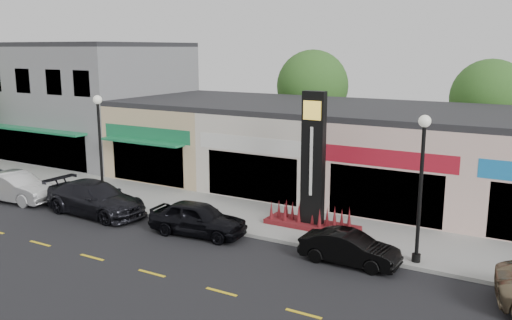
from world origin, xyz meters
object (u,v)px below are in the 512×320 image
object	(u,v)px
pylon_sign	(313,180)
car_dark_sedan	(95,198)
lamp_west_near	(100,138)
car_white_van	(15,187)
lamp_east_near	(421,174)
car_black_conv	(350,248)
car_black_sedan	(198,218)

from	to	relation	value
pylon_sign	car_dark_sedan	xyz separation A→B (m)	(-10.03, -3.13, -1.48)
lamp_west_near	car_white_van	distance (m)	5.52
lamp_east_near	car_black_conv	distance (m)	3.77
lamp_east_near	car_black_conv	world-z (taller)	lamp_east_near
car_white_van	car_dark_sedan	world-z (taller)	car_dark_sedan
lamp_west_near	car_dark_sedan	distance (m)	3.19
car_white_van	car_black_sedan	distance (m)	11.42
lamp_west_near	pylon_sign	world-z (taller)	pylon_sign
car_black_conv	car_white_van	bearing A→B (deg)	92.88
pylon_sign	car_black_sedan	size ratio (longest dim) A/B	1.39
lamp_west_near	lamp_east_near	world-z (taller)	same
car_white_van	car_black_sedan	xyz separation A→B (m)	(11.40, 0.61, -0.04)
car_dark_sedan	pylon_sign	bearing A→B (deg)	-70.77
car_white_van	car_black_conv	size ratio (longest dim) A/B	1.26
lamp_east_near	car_white_van	size ratio (longest dim) A/B	1.17
lamp_west_near	car_black_conv	bearing A→B (deg)	-4.53
car_dark_sedan	car_black_conv	world-z (taller)	car_dark_sedan
car_white_van	car_black_conv	world-z (taller)	car_white_van
car_black_sedan	car_dark_sedan	bearing A→B (deg)	85.56
lamp_east_near	car_black_sedan	xyz separation A→B (m)	(-9.01, -1.32, -2.74)
car_black_sedan	car_black_conv	bearing A→B (deg)	-93.69
lamp_west_near	car_black_conv	distance (m)	14.14
lamp_east_near	pylon_sign	world-z (taller)	pylon_sign
lamp_east_near	pylon_sign	bearing A→B (deg)	161.25
car_white_van	car_dark_sedan	bearing A→B (deg)	-90.10
car_black_conv	lamp_east_near	bearing A→B (deg)	-63.32
lamp_west_near	car_dark_sedan	world-z (taller)	lamp_west_near
car_black_sedan	car_black_conv	xyz separation A→B (m)	(6.81, 0.22, -0.12)
car_black_conv	lamp_west_near	bearing A→B (deg)	85.72
car_black_sedan	lamp_east_near	bearing A→B (deg)	-87.24
lamp_west_near	car_black_conv	xyz separation A→B (m)	(13.80, -1.09, -2.86)
lamp_west_near	car_black_sedan	world-z (taller)	lamp_west_near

